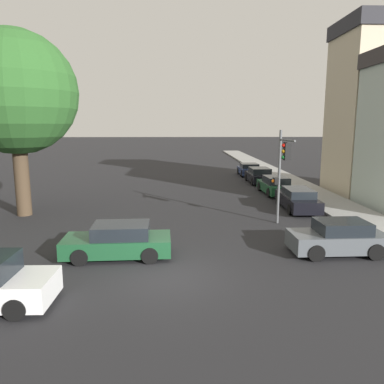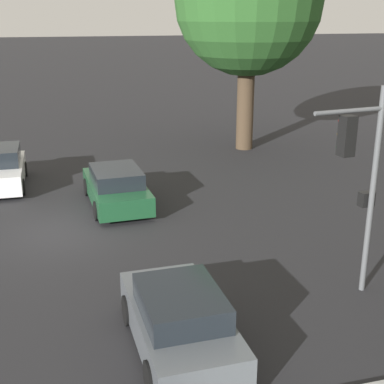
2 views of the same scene
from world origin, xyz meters
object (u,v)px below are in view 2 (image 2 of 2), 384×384
(street_tree, at_px, (249,2))
(traffic_signal, at_px, (359,166))
(crossing_car_2, at_px, (179,321))
(crossing_car_1, at_px, (0,169))
(crossing_car_0, at_px, (116,187))

(street_tree, height_order, traffic_signal, street_tree)
(street_tree, xyz_separation_m, traffic_signal, (14.49, -2.73, -3.79))
(crossing_car_2, bearing_deg, crossing_car_1, 17.49)
(traffic_signal, bearing_deg, street_tree, -17.99)
(street_tree, xyz_separation_m, crossing_car_1, (3.40, -11.43, -6.28))
(crossing_car_1, bearing_deg, street_tree, 107.11)
(street_tree, bearing_deg, traffic_signal, -10.65)
(traffic_signal, relative_size, crossing_car_2, 1.28)
(traffic_signal, height_order, crossing_car_0, traffic_signal)
(traffic_signal, height_order, crossing_car_2, traffic_signal)
(street_tree, distance_m, traffic_signal, 15.22)
(street_tree, xyz_separation_m, crossing_car_0, (6.71, -7.33, -6.35))
(street_tree, relative_size, crossing_car_0, 2.42)
(traffic_signal, bearing_deg, crossing_car_2, 97.83)
(crossing_car_2, bearing_deg, crossing_car_0, -0.80)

